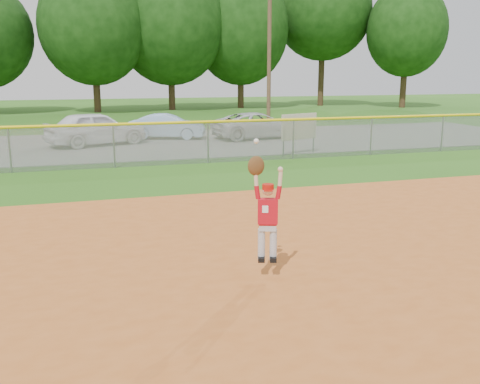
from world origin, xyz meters
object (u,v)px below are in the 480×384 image
at_px(car_white_a, 96,128).
at_px(car_blue, 167,126).
at_px(ballplayer, 266,210).
at_px(sponsor_sign, 299,128).
at_px(car_white_b, 258,125).

xyz_separation_m(car_white_a, car_blue, (3.44, 1.47, -0.15)).
bearing_deg(ballplayer, car_blue, 85.45).
xyz_separation_m(car_white_a, ballplayer, (1.96, -17.14, 0.35)).
relative_size(sponsor_sign, ballplayer, 0.89).
distance_m(car_white_a, sponsor_sign, 9.21).
bearing_deg(car_blue, ballplayer, -165.52).
relative_size(car_white_a, car_blue, 1.21).
relative_size(car_blue, ballplayer, 1.87).
xyz_separation_m(car_blue, car_white_b, (4.34, -1.13, 0.03)).
bearing_deg(car_blue, car_white_a, 132.15).
height_order(car_white_a, car_white_b, car_white_a).
relative_size(car_white_b, sponsor_sign, 2.62).
distance_m(sponsor_sign, ballplayer, 13.29).
relative_size(car_blue, car_white_b, 0.80).
bearing_deg(ballplayer, sponsor_sign, 64.69).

